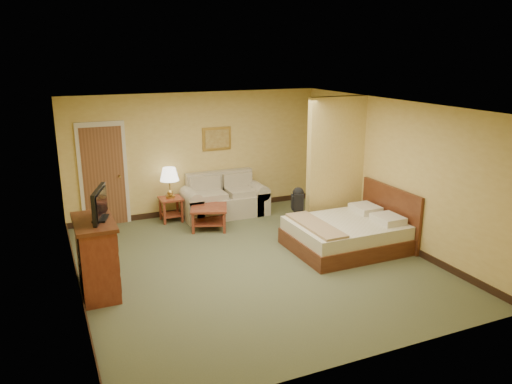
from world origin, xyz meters
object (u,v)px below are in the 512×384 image
loveseat (224,202)px  dresser (97,257)px  bed (349,233)px  coffee_table (209,213)px

loveseat → dresser: bearing=-137.8°
loveseat → bed: size_ratio=0.93×
dresser → bed: size_ratio=0.58×
coffee_table → bed: bed is taller
loveseat → bed: 3.01m
loveseat → dresser: size_ratio=1.61×
dresser → bed: bearing=-0.2°
loveseat → bed: (1.37, -2.67, -0.01)m
loveseat → coffee_table: (-0.57, -0.68, 0.03)m
loveseat → bed: bed is taller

